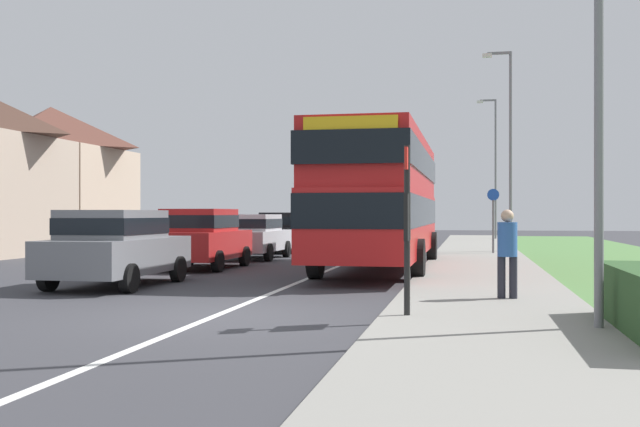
% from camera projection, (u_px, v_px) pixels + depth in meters
% --- Properties ---
extents(ground_plane, '(120.00, 120.00, 0.00)m').
position_uv_depth(ground_plane, '(216.00, 316.00, 11.54)').
color(ground_plane, '#38383D').
extents(lane_marking_centre, '(0.14, 60.00, 0.01)m').
position_uv_depth(lane_marking_centre, '(318.00, 274.00, 19.38)').
color(lane_marking_centre, silver).
rests_on(lane_marking_centre, ground_plane).
extents(pavement_near_side, '(3.20, 68.00, 0.12)m').
position_uv_depth(pavement_near_side, '(483.00, 282.00, 16.59)').
color(pavement_near_side, gray).
rests_on(pavement_near_side, ground_plane).
extents(double_decker_bus, '(2.80, 11.13, 3.70)m').
position_uv_depth(double_decker_bus, '(381.00, 194.00, 20.82)').
color(double_decker_bus, red).
rests_on(double_decker_bus, ground_plane).
extents(parked_car_grey, '(1.99, 4.08, 1.67)m').
position_uv_depth(parked_car_grey, '(116.00, 245.00, 16.15)').
color(parked_car_grey, slate).
rests_on(parked_car_grey, ground_plane).
extents(parked_car_red, '(2.00, 3.95, 1.73)m').
position_uv_depth(parked_car_red, '(201.00, 236.00, 21.36)').
color(parked_car_red, '#B21E1E').
rests_on(parked_car_red, ground_plane).
extents(parked_car_silver, '(1.88, 3.95, 1.57)m').
position_uv_depth(parked_car_silver, '(254.00, 234.00, 25.86)').
color(parked_car_silver, '#B7B7BC').
rests_on(parked_car_silver, ground_plane).
extents(parked_car_black, '(1.87, 4.52, 1.63)m').
position_uv_depth(parked_car_black, '(285.00, 230.00, 30.77)').
color(parked_car_black, black).
rests_on(parked_car_black, ground_plane).
extents(pedestrian_at_stop, '(0.34, 0.34, 1.67)m').
position_uv_depth(pedestrian_at_stop, '(507.00, 249.00, 12.88)').
color(pedestrian_at_stop, '#23232D').
rests_on(pedestrian_at_stop, ground_plane).
extents(bus_stop_sign, '(0.09, 0.52, 2.60)m').
position_uv_depth(bus_stop_sign, '(407.00, 218.00, 10.78)').
color(bus_stop_sign, black).
rests_on(bus_stop_sign, ground_plane).
extents(cycle_route_sign, '(0.44, 0.08, 2.52)m').
position_uv_depth(cycle_route_sign, '(493.00, 218.00, 27.63)').
color(cycle_route_sign, slate).
rests_on(cycle_route_sign, ground_plane).
extents(street_lamp_near, '(1.14, 0.20, 7.53)m').
position_uv_depth(street_lamp_near, '(591.00, 5.00, 9.62)').
color(street_lamp_near, slate).
rests_on(street_lamp_near, ground_plane).
extents(street_lamp_mid, '(1.14, 0.20, 7.96)m').
position_uv_depth(street_lamp_mid, '(508.00, 139.00, 29.00)').
color(street_lamp_mid, slate).
rests_on(street_lamp_mid, ground_plane).
extents(street_lamp_far, '(1.14, 0.20, 8.28)m').
position_uv_depth(street_lamp_far, '(494.00, 160.00, 43.24)').
color(street_lamp_far, slate).
rests_on(street_lamp_far, ground_plane).
extents(house_terrace_far_side, '(6.16, 11.39, 6.47)m').
position_uv_depth(house_terrace_far_side, '(12.00, 174.00, 30.91)').
color(house_terrace_far_side, tan).
rests_on(house_terrace_far_side, ground_plane).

